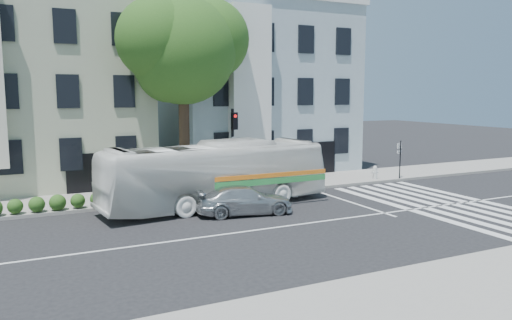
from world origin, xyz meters
TOP-DOWN VIEW (x-y plane):
  - ground at (0.00, 0.00)m, footprint 120.00×120.00m
  - sidewalk_far at (0.00, 8.00)m, footprint 80.00×4.00m
  - sidewalk_near at (0.00, -8.00)m, footprint 80.00×4.00m
  - building_left at (-7.00, 15.00)m, footprint 12.00×10.00m
  - building_right at (7.00, 15.00)m, footprint 12.00×10.00m
  - street_tree at (0.06, 8.74)m, footprint 7.30×5.90m
  - bus at (0.27, 4.51)m, footprint 3.82×11.28m
  - sedan at (0.82, 2.60)m, footprint 2.45×4.54m
  - hedge at (-7.46, 6.30)m, footprint 8.51×2.38m
  - traffic_signal at (2.35, 7.34)m, footprint 0.47×0.54m
  - fire_hydrant at (11.32, 6.58)m, footprint 0.45×0.26m
  - far_sign_pole at (12.81, 6.15)m, footprint 0.41×0.21m

SIDE VIEW (x-z plane):
  - ground at x=0.00m, z-range 0.00..0.00m
  - sidewalk_far at x=0.00m, z-range 0.00..0.15m
  - sidewalk_near at x=0.00m, z-range 0.00..0.15m
  - hedge at x=-7.46m, z-range 0.15..0.85m
  - fire_hydrant at x=11.32m, z-range 0.16..0.97m
  - sedan at x=0.82m, z-range 0.00..1.25m
  - bus at x=0.27m, z-range 0.00..3.08m
  - far_sign_pole at x=12.81m, z-range 0.47..2.80m
  - traffic_signal at x=2.35m, z-range 0.66..5.15m
  - building_left at x=-7.00m, z-range 0.00..11.00m
  - building_right at x=7.00m, z-range 0.00..11.00m
  - street_tree at x=0.06m, z-range 2.28..13.38m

